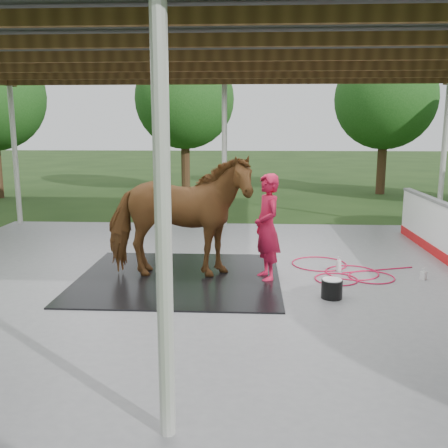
{
  "coord_description": "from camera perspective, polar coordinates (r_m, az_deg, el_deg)",
  "views": [
    {
      "loc": [
        0.7,
        -8.61,
        2.69
      ],
      "look_at": [
        0.25,
        -0.2,
        1.05
      ],
      "focal_mm": 40.0,
      "sensor_mm": 36.0,
      "label": 1
    }
  ],
  "objects": [
    {
      "name": "ground",
      "position": [
        9.05,
        -1.53,
        -6.27
      ],
      "size": [
        100.0,
        100.0,
        0.0
      ],
      "primitive_type": "plane",
      "color": "#1E3814"
    },
    {
      "name": "concrete_slab",
      "position": [
        9.04,
        -1.53,
        -6.12
      ],
      "size": [
        12.0,
        10.0,
        0.05
      ],
      "primitive_type": "cube",
      "color": "slate",
      "rests_on": "ground"
    },
    {
      "name": "pavilion_structure",
      "position": [
        8.74,
        -1.67,
        19.42
      ],
      "size": [
        12.6,
        10.6,
        4.05
      ],
      "color": "beige",
      "rests_on": "ground"
    },
    {
      "name": "tree_belt",
      "position": [
        9.59,
        0.68,
        17.6
      ],
      "size": [
        28.0,
        28.0,
        5.8
      ],
      "color": "#382314",
      "rests_on": "ground"
    },
    {
      "name": "rubber_mat",
      "position": [
        8.94,
        -5.14,
        -6.1
      ],
      "size": [
        3.54,
        3.31,
        0.03
      ],
      "primitive_type": "cube",
      "color": "black",
      "rests_on": "concrete_slab"
    },
    {
      "name": "horse",
      "position": [
        8.68,
        -5.26,
        0.81
      ],
      "size": [
        2.6,
        1.27,
        2.16
      ],
      "primitive_type": "imported",
      "rotation": [
        0.0,
        0.0,
        1.61
      ],
      "color": "brown",
      "rests_on": "rubber_mat"
    },
    {
      "name": "handler",
      "position": [
        8.66,
        4.95,
        -0.39
      ],
      "size": [
        0.63,
        0.78,
        1.86
      ],
      "primitive_type": "imported",
      "rotation": [
        0.0,
        0.0,
        -1.26
      ],
      "color": "red",
      "rests_on": "concrete_slab"
    },
    {
      "name": "wash_bucket",
      "position": [
        8.05,
        12.22,
        -7.2
      ],
      "size": [
        0.33,
        0.33,
        0.31
      ],
      "color": "black",
      "rests_on": "concrete_slab"
    },
    {
      "name": "soap_bottle_a",
      "position": [
        9.53,
        12.97,
        -4.47
      ],
      "size": [
        0.15,
        0.15,
        0.28
      ],
      "primitive_type": "imported",
      "rotation": [
        0.0,
        0.0,
        0.76
      ],
      "color": "silver",
      "rests_on": "concrete_slab"
    },
    {
      "name": "soap_bottle_b",
      "position": [
        9.48,
        21.85,
        -5.29
      ],
      "size": [
        0.14,
        0.14,
        0.21
      ],
      "primitive_type": "imported",
      "rotation": [
        0.0,
        0.0,
        -0.76
      ],
      "color": "#338CD8",
      "rests_on": "concrete_slab"
    },
    {
      "name": "hose_coil",
      "position": [
        9.54,
        13.29,
        -5.28
      ],
      "size": [
        2.28,
        1.92,
        0.02
      ],
      "color": "#BE0D39",
      "rests_on": "concrete_slab"
    }
  ]
}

